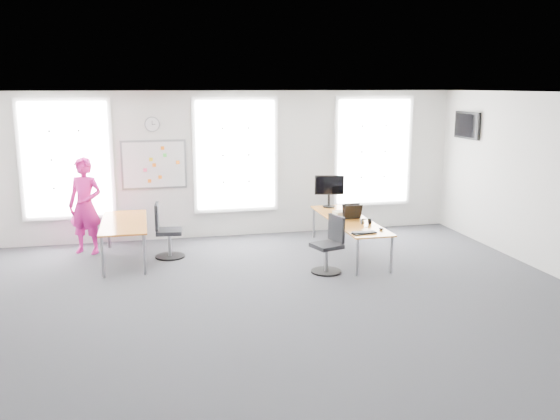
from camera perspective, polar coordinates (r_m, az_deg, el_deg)
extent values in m
plane|color=#27272C|center=(8.75, -2.09, -8.84)|extent=(10.00, 10.00, 0.00)
plane|color=white|center=(8.19, -2.25, 11.20)|extent=(10.00, 10.00, 0.00)
plane|color=silver|center=(12.25, -5.69, 4.34)|extent=(10.00, 0.00, 10.00)
plane|color=silver|center=(4.61, 7.32, -8.50)|extent=(10.00, 0.00, 10.00)
cube|color=white|center=(12.19, -19.87, 4.60)|extent=(1.60, 0.06, 2.20)
cube|color=white|center=(12.23, -4.29, 5.30)|extent=(1.60, 0.06, 2.20)
cube|color=white|center=(13.02, 8.93, 5.59)|extent=(1.60, 0.06, 2.20)
cube|color=#BE6B15|center=(11.10, 6.65, -0.94)|extent=(0.72, 2.72, 0.03)
cylinder|color=gray|center=(9.90, 7.46, -4.52)|extent=(0.05, 0.05, 0.63)
cylinder|color=gray|center=(10.12, 10.68, -4.27)|extent=(0.05, 0.05, 0.63)
cylinder|color=gray|center=(12.28, 3.27, -1.21)|extent=(0.05, 0.05, 0.63)
cylinder|color=gray|center=(12.46, 5.94, -1.06)|extent=(0.05, 0.05, 0.63)
cube|color=#BE6B15|center=(10.93, -14.78, -1.15)|extent=(0.79, 1.97, 0.03)
cylinder|color=gray|center=(10.14, -16.71, -4.37)|extent=(0.05, 0.05, 0.69)
cylinder|color=gray|center=(10.11, -12.91, -4.21)|extent=(0.05, 0.05, 0.69)
cylinder|color=gray|center=(11.93, -16.17, -1.92)|extent=(0.05, 0.05, 0.69)
cylinder|color=gray|center=(11.91, -12.96, -1.78)|extent=(0.05, 0.05, 0.69)
cylinder|color=black|center=(10.10, 4.46, -5.91)|extent=(0.52, 0.52, 0.03)
cylinder|color=gray|center=(10.04, 4.48, -4.70)|extent=(0.06, 0.06, 0.42)
cube|color=black|center=(9.97, 4.50, -3.45)|extent=(0.55, 0.55, 0.07)
cube|color=black|center=(10.02, 5.45, -1.76)|extent=(0.17, 0.41, 0.45)
cylinder|color=black|center=(11.12, -10.52, -4.40)|extent=(0.54, 0.54, 0.03)
cylinder|color=gray|center=(11.06, -10.57, -3.24)|extent=(0.06, 0.06, 0.44)
cube|color=black|center=(11.00, -10.61, -2.04)|extent=(0.50, 0.50, 0.07)
cube|color=black|center=(10.95, -11.76, -0.59)|extent=(0.09, 0.44, 0.47)
imported|color=#D2187F|center=(11.59, -18.23, 0.38)|extent=(0.78, 0.66, 1.81)
cube|color=silver|center=(12.12, -12.04, 4.29)|extent=(1.20, 0.03, 0.90)
cylinder|color=gray|center=(12.04, -12.21, 8.07)|extent=(0.30, 0.04, 0.30)
cube|color=black|center=(12.83, 17.57, 7.78)|extent=(0.06, 0.90, 0.55)
cube|color=black|center=(10.05, 8.10, -2.19)|extent=(0.45, 0.25, 0.02)
ellipsoid|color=black|center=(10.34, 9.71, -1.79)|extent=(0.08, 0.12, 0.04)
cylinder|color=black|center=(10.52, 8.33, -1.61)|extent=(0.07, 0.07, 0.01)
cylinder|color=black|center=(10.69, 7.92, -1.14)|extent=(0.04, 0.09, 0.09)
cylinder|color=black|center=(10.74, 8.64, -1.10)|extent=(0.04, 0.09, 0.09)
cylinder|color=gold|center=(10.69, 7.92, -1.14)|extent=(0.01, 0.10, 0.10)
cube|color=black|center=(10.71, 8.29, -0.86)|extent=(0.16, 0.02, 0.02)
cube|color=black|center=(11.11, 6.88, -0.11)|extent=(0.35, 0.10, 0.28)
cube|color=orange|center=(11.04, 7.02, -0.24)|extent=(0.33, 0.11, 0.26)
cube|color=black|center=(11.02, 7.04, -0.21)|extent=(0.35, 0.11, 0.27)
cube|color=beige|center=(11.31, 5.92, -0.36)|extent=(0.32, 0.26, 0.10)
cylinder|color=black|center=(12.16, 4.71, 0.34)|extent=(0.24, 0.24, 0.02)
cylinder|color=black|center=(12.13, 4.72, 0.90)|extent=(0.05, 0.05, 0.24)
cube|color=black|center=(12.06, 4.77, 2.41)|extent=(0.58, 0.17, 0.39)
cube|color=black|center=(12.04, 4.80, 2.40)|extent=(0.53, 0.12, 0.35)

